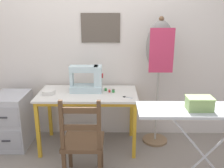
{
  "coord_description": "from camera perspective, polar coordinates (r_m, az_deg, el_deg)",
  "views": [
    {
      "loc": [
        0.33,
        -2.52,
        1.67
      ],
      "look_at": [
        0.29,
        0.28,
        0.83
      ],
      "focal_mm": 40.0,
      "sensor_mm": 36.0,
      "label": 1
    }
  ],
  "objects": [
    {
      "name": "ground_plane",
      "position": [
        3.04,
        -5.83,
        -16.69
      ],
      "size": [
        14.0,
        14.0,
        0.0
      ],
      "primitive_type": "plane",
      "color": "gray"
    },
    {
      "name": "thread_spool_near_machine",
      "position": [
        3.06,
        -1.43,
        -1.26
      ],
      "size": [
        0.04,
        0.04,
        0.03
      ],
      "color": "green",
      "rests_on": "sewing_table"
    },
    {
      "name": "filing_cabinet",
      "position": [
        3.39,
        -21.68,
        -7.69
      ],
      "size": [
        0.38,
        0.51,
        0.68
      ],
      "color": "#B7B7BC",
      "rests_on": "ground_plane"
    },
    {
      "name": "sewing_machine",
      "position": [
        3.0,
        -5.49,
        0.99
      ],
      "size": [
        0.4,
        0.19,
        0.34
      ],
      "color": "silver",
      "rests_on": "sewing_table"
    },
    {
      "name": "ironing_board",
      "position": [
        2.23,
        21.43,
        -6.44
      ],
      "size": [
        1.2,
        0.34,
        0.89
      ],
      "color": "#ADB2B7",
      "rests_on": "ground_plane"
    },
    {
      "name": "wall_back",
      "position": [
        3.24,
        -5.16,
        9.67
      ],
      "size": [
        10.0,
        0.07,
        2.55
      ],
      "color": "silver",
      "rests_on": "ground_plane"
    },
    {
      "name": "dress_form",
      "position": [
        3.03,
        10.82,
        6.87
      ],
      "size": [
        0.33,
        0.32,
        1.6
      ],
      "color": "#846647",
      "rests_on": "ground_plane"
    },
    {
      "name": "scissors",
      "position": [
        2.84,
        3.27,
        -3.01
      ],
      "size": [
        0.11,
        0.08,
        0.01
      ],
      "color": "silver",
      "rests_on": "sewing_table"
    },
    {
      "name": "thread_spool_mid_table",
      "position": [
        3.0,
        -0.58,
        -1.6
      ],
      "size": [
        0.03,
        0.03,
        0.03
      ],
      "color": "red",
      "rests_on": "sewing_table"
    },
    {
      "name": "fabric_bowl",
      "position": [
        3.03,
        -14.3,
        -1.8
      ],
      "size": [
        0.15,
        0.15,
        0.05
      ],
      "color": "silver",
      "rests_on": "sewing_table"
    },
    {
      "name": "sewing_table",
      "position": [
        3.02,
        -5.57,
        -3.52
      ],
      "size": [
        1.18,
        0.62,
        0.71
      ],
      "color": "silver",
      "rests_on": "ground_plane"
    },
    {
      "name": "thread_spool_far_edge",
      "position": [
        3.0,
        0.29,
        -1.58
      ],
      "size": [
        0.04,
        0.04,
        0.04
      ],
      "color": "green",
      "rests_on": "sewing_table"
    },
    {
      "name": "storage_box",
      "position": [
        2.14,
        19.34,
        -4.21
      ],
      "size": [
        0.21,
        0.14,
        0.11
      ],
      "color": "#8EB266",
      "rests_on": "ironing_board"
    },
    {
      "name": "wooden_chair",
      "position": [
        2.53,
        -6.66,
        -13.04
      ],
      "size": [
        0.4,
        0.38,
        0.9
      ],
      "color": "#513823",
      "rests_on": "ground_plane"
    }
  ]
}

